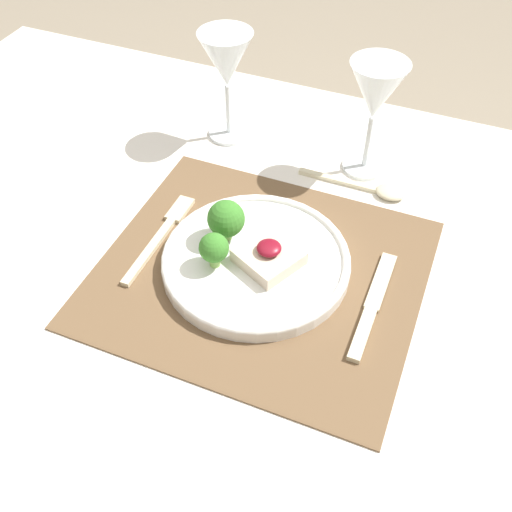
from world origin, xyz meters
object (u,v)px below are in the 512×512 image
at_px(spoon, 376,189).
at_px(wine_glass_far, 226,64).
at_px(dinner_plate, 254,257).
at_px(fork, 163,232).
at_px(wine_glass_near, 376,95).
at_px(knife, 370,311).

relative_size(spoon, wine_glass_far, 0.93).
bearing_deg(dinner_plate, wine_glass_far, 120.25).
bearing_deg(wine_glass_far, fork, -87.03).
relative_size(dinner_plate, wine_glass_near, 1.38).
relative_size(fork, wine_glass_near, 1.01).
xyz_separation_m(wine_glass_near, wine_glass_far, (-0.24, 0.00, -0.00)).
bearing_deg(wine_glass_far, wine_glass_near, -0.22).
bearing_deg(knife, wine_glass_far, 135.84).
bearing_deg(wine_glass_near, knife, -73.32).
distance_m(fork, knife, 0.31).
height_order(spoon, wine_glass_near, wine_glass_near).
height_order(wine_glass_near, wine_glass_far, same).
distance_m(knife, wine_glass_far, 0.45).
distance_m(dinner_plate, spoon, 0.24).
height_order(knife, wine_glass_far, wine_glass_far).
xyz_separation_m(spoon, wine_glass_near, (-0.03, 0.05, 0.13)).
height_order(dinner_plate, spoon, dinner_plate).
distance_m(dinner_plate, wine_glass_near, 0.30).
height_order(fork, spoon, spoon).
xyz_separation_m(spoon, wine_glass_far, (-0.27, 0.05, 0.13)).
distance_m(knife, wine_glass_near, 0.32).
relative_size(knife, spoon, 1.09).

